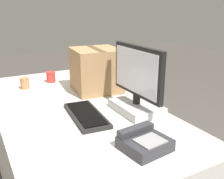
# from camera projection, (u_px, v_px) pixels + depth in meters

# --- Properties ---
(office_desk) EXTENTS (1.80, 0.90, 0.71)m
(office_desk) POSITION_uv_depth(u_px,v_px,m) (75.00, 153.00, 1.78)
(office_desk) COLOR beige
(office_desk) RESTS_ON ground_plane
(monitor) EXTENTS (0.45, 0.22, 0.39)m
(monitor) POSITION_uv_depth(u_px,v_px,m) (137.00, 88.00, 1.52)
(monitor) COLOR #B7B7B7
(monitor) RESTS_ON office_desk
(keyboard) EXTENTS (0.42, 0.20, 0.03)m
(keyboard) POSITION_uv_depth(u_px,v_px,m) (86.00, 115.00, 1.48)
(keyboard) COLOR black
(keyboard) RESTS_ON office_desk
(desk_phone) EXTENTS (0.20, 0.21, 0.08)m
(desk_phone) POSITION_uv_depth(u_px,v_px,m) (144.00, 142.00, 1.15)
(desk_phone) COLOR #2D2D33
(desk_phone) RESTS_ON office_desk
(paper_cup_left) EXTENTS (0.08, 0.08, 0.09)m
(paper_cup_left) POSITION_uv_depth(u_px,v_px,m) (51.00, 77.00, 2.14)
(paper_cup_left) COLOR red
(paper_cup_left) RESTS_ON office_desk
(paper_cup_right) EXTENTS (0.07, 0.07, 0.09)m
(paper_cup_right) POSITION_uv_depth(u_px,v_px,m) (25.00, 83.00, 1.97)
(paper_cup_right) COLOR #BC7547
(paper_cup_right) RESTS_ON office_desk
(spoon) EXTENTS (0.03, 0.17, 0.00)m
(spoon) POSITION_uv_depth(u_px,v_px,m) (54.00, 172.00, 1.00)
(spoon) COLOR #B2B2B7
(spoon) RESTS_ON office_desk
(cardboard_box) EXTENTS (0.36, 0.36, 0.31)m
(cardboard_box) POSITION_uv_depth(u_px,v_px,m) (96.00, 70.00, 1.90)
(cardboard_box) COLOR #9E754C
(cardboard_box) RESTS_ON office_desk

